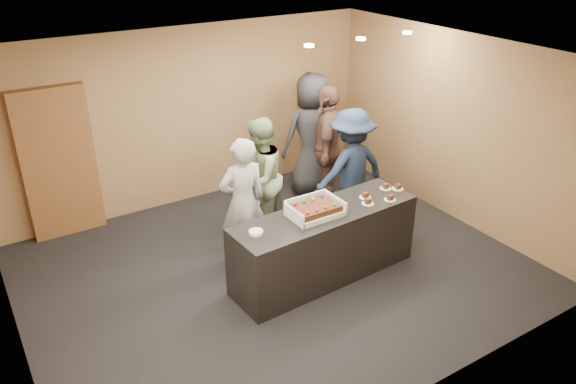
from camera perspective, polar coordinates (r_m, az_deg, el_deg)
The scene contains 17 objects.
room at distance 6.61m, azimuth -1.34°, elevation 1.87°, with size 6.04×6.00×2.70m.
serving_counter at distance 6.94m, azimuth 3.71°, elevation -5.32°, with size 2.40×0.70×0.90m, color black.
storage_cabinet at distance 8.24m, azimuth -22.26°, elevation 2.68°, with size 0.96×0.15×2.12m, color brown.
cake_box at distance 6.64m, azimuth 2.68°, elevation -1.96°, with size 0.62×0.43×0.18m.
sheet_cake at distance 6.60m, azimuth 2.80°, elevation -1.63°, with size 0.53×0.36×0.11m.
plate_stack at distance 6.25m, azimuth -3.28°, elevation -4.12°, with size 0.16×0.16×0.04m, color white.
slice_a at distance 6.95m, azimuth 8.12°, elevation -1.03°, with size 0.15×0.15×0.07m.
slice_b at distance 7.10m, azimuth 7.85°, elevation -0.39°, with size 0.15×0.15×0.07m.
slice_c at distance 7.09m, azimuth 10.33°, elevation -0.63°, with size 0.15×0.15×0.07m.
slice_d at distance 7.38m, azimuth 9.90°, elevation 0.51°, with size 0.15×0.15×0.07m.
slice_e at distance 7.39m, azimuth 11.10°, elevation 0.46°, with size 0.15×0.15×0.07m.
person_server_grey at distance 7.05m, azimuth -4.62°, elevation -1.06°, with size 0.62×0.41×1.71m, color #A3A3A9.
person_sage_man at distance 7.68m, azimuth -2.93°, elevation 1.38°, with size 0.83×0.65×1.71m, color gray.
person_navy_man at distance 7.98m, azimuth 6.37°, elevation 2.38°, with size 1.13×0.65×1.75m, color #1A2841.
person_brown_extra at distance 8.46m, azimuth 3.99°, elevation 4.51°, with size 1.13×0.47×1.92m, color brown.
person_dark_suit at distance 8.90m, azimuth 2.47°, elevation 5.84°, with size 0.96×0.63×1.97m, color #28282D.
ceiling_spotlights at distance 7.49m, azimuth 7.41°, elevation 15.19°, with size 1.72×0.12×0.03m.
Camera 1 is at (-3.08, -5.18, 4.06)m, focal length 35.00 mm.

